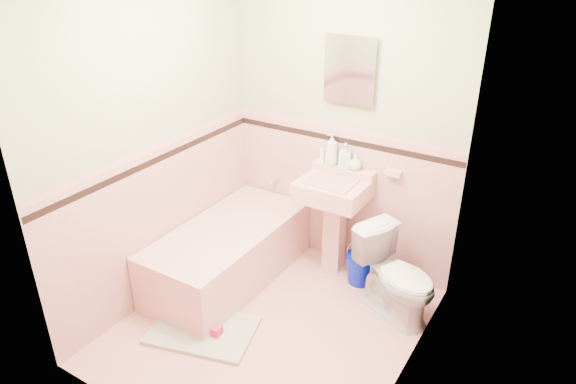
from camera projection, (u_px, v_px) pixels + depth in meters
The scene contains 31 objects.
floor at pixel (271, 324), 3.88m from camera, with size 2.20×2.20×0.00m, color pink.
wall_back at pixel (343, 124), 4.17m from camera, with size 2.50×2.50×0.00m, color beige.
wall_front at pixel (141, 251), 2.49m from camera, with size 2.50×2.50×0.00m, color beige.
wall_left at pixel (154, 143), 3.80m from camera, with size 2.50×2.50×0.00m, color beige.
wall_right at pixel (419, 210), 2.86m from camera, with size 2.50×2.50×0.00m, color beige.
wainscot_back at pixel (339, 197), 4.45m from camera, with size 2.00×2.00×0.00m, color #E49F99.
wainscot_front at pixel (158, 352), 2.78m from camera, with size 2.00×2.00×0.00m, color #E49F99.
wainscot_left at pixel (164, 221), 4.08m from camera, with size 2.20×2.20×0.00m, color #E49F99.
wainscot_right at pixel (405, 304), 3.15m from camera, with size 2.20×2.20×0.00m, color #E49F99.
accent_back at pixel (342, 140), 4.22m from camera, with size 2.00×2.00×0.00m, color black.
accent_front at pixel (147, 271), 2.56m from camera, with size 2.00×2.00×0.00m, color black.
accent_left at pixel (158, 160), 3.85m from camera, with size 2.20×2.20×0.00m, color black.
accent_right at pixel (413, 230), 2.93m from camera, with size 2.20×2.20×0.00m, color black.
cap_back at pixel (342, 129), 4.17m from camera, with size 2.00×2.00×0.00m, color pink.
cap_front at pixel (144, 254), 2.52m from camera, with size 2.00×2.00×0.00m, color pink.
cap_left at pixel (156, 147), 3.81m from camera, with size 2.20×2.20×0.00m, color pink.
cap_right at pixel (415, 214), 2.88m from camera, with size 2.20×2.20×0.00m, color pink.
bathtub at pixel (229, 254), 4.33m from camera, with size 0.70×1.50×0.45m, color #DD9B96.
tub_faucet at pixel (275, 180), 4.70m from camera, with size 0.04×0.04×0.12m, color silver.
sink at pixel (331, 228), 4.33m from camera, with size 0.54×0.48×0.85m, color #DD9B96, non-canonical shape.
sink_faucet at pixel (342, 164), 4.20m from camera, with size 0.02×0.02×0.10m, color silver.
medicine_cabinet at pixel (350, 70), 3.93m from camera, with size 0.39×0.04×0.49m, color white.
soap_dish at pixel (393, 173), 4.05m from camera, with size 0.13×0.07×0.04m, color #DD9B96.
soap_bottle_left at pixel (332, 149), 4.25m from camera, with size 0.10×0.10×0.27m, color #B2B2B2.
soap_bottle_mid at pixel (345, 156), 4.20m from camera, with size 0.09×0.10×0.21m, color #B2B2B2.
soap_bottle_right at pixel (355, 162), 4.18m from camera, with size 0.11×0.11×0.14m, color #B2B2B2.
tube at pixel (322, 156), 4.32m from camera, with size 0.04×0.04×0.12m, color white.
toilet at pixel (397, 276), 3.86m from camera, with size 0.38×0.66×0.68m, color white.
bucket at pixel (361, 269), 4.31m from camera, with size 0.25×0.25×0.25m, color #0313AE, non-canonical shape.
bath_mat at pixel (203, 330), 3.80m from camera, with size 0.75×0.50×0.03m, color #96A88C.
shoe at pixel (211, 329), 3.75m from camera, with size 0.16×0.07×0.06m, color #BF1E59.
Camera 1 is at (1.71, -2.53, 2.60)m, focal length 32.41 mm.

